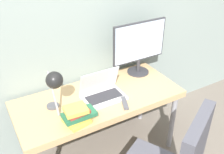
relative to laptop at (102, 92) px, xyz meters
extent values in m
cube|color=gray|center=(-0.03, 0.40, 0.55)|extent=(8.00, 0.05, 2.60)
cube|color=tan|center=(-0.03, 0.02, -0.08)|extent=(1.45, 0.64, 0.06)
cylinder|color=gray|center=(0.64, -0.24, -0.43)|extent=(0.05, 0.05, 0.64)
cylinder|color=gray|center=(-0.69, 0.28, -0.43)|extent=(0.05, 0.05, 0.64)
cylinder|color=gray|center=(0.64, 0.28, -0.43)|extent=(0.05, 0.05, 0.64)
cube|color=silver|center=(0.00, -0.03, -0.04)|extent=(0.36, 0.24, 0.02)
cube|color=#2D2D33|center=(0.00, -0.03, -0.03)|extent=(0.31, 0.14, 0.00)
cube|color=silver|center=(0.00, 0.05, 0.08)|extent=(0.36, 0.08, 0.23)
cube|color=silver|center=(0.00, 0.05, 0.08)|extent=(0.32, 0.07, 0.20)
cylinder|color=#333338|center=(0.51, 0.20, -0.04)|extent=(0.22, 0.22, 0.01)
cylinder|color=#333338|center=(0.51, 0.20, 0.03)|extent=(0.04, 0.04, 0.14)
cube|color=#333338|center=(0.51, 0.20, 0.28)|extent=(0.57, 0.02, 0.39)
cube|color=silver|center=(0.51, 0.19, 0.28)|extent=(0.55, 0.00, 0.37)
cylinder|color=#4C4C51|center=(-0.42, 0.07, -0.04)|extent=(0.10, 0.10, 0.02)
cylinder|color=#99999E|center=(-0.42, 0.00, 0.13)|extent=(0.02, 0.17, 0.33)
sphere|color=black|center=(-0.42, -0.08, 0.29)|extent=(0.13, 0.13, 0.13)
cube|color=gold|center=(-0.33, -0.20, -0.04)|extent=(0.20, 0.21, 0.02)
cube|color=gold|center=(-0.31, -0.20, -0.01)|extent=(0.23, 0.15, 0.03)
cube|color=#286B47|center=(-0.31, -0.21, 0.02)|extent=(0.25, 0.14, 0.03)
cube|color=#B2382D|center=(-0.32, -0.20, 0.05)|extent=(0.18, 0.14, 0.02)
cube|color=gold|center=(-0.33, -0.21, 0.08)|extent=(0.18, 0.15, 0.03)
cube|color=#4C4C51|center=(0.11, -0.19, -0.04)|extent=(0.10, 0.18, 0.02)
camera|label=1|loc=(-0.85, -1.67, 1.27)|focal=42.00mm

